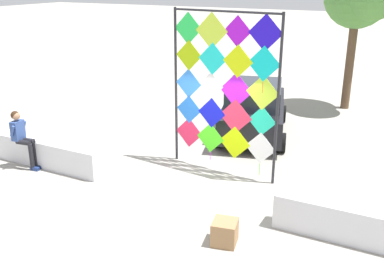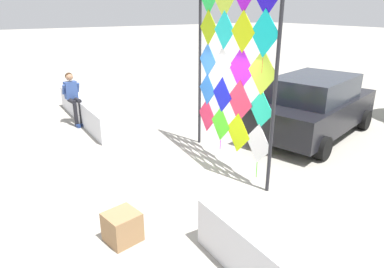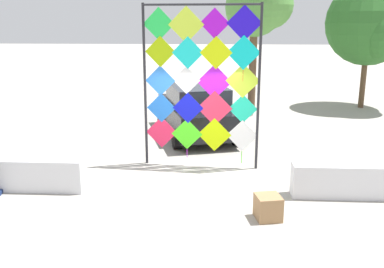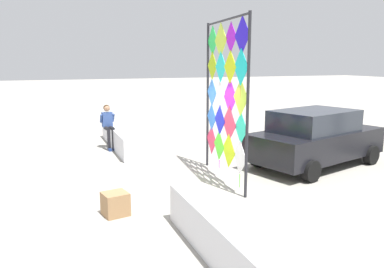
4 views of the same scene
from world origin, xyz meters
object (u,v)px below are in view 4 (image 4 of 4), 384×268
object	(u,v)px
parked_car	(316,138)
cardboard_box_large	(115,204)
kite_display_rack	(225,92)
seated_vendor	(108,123)

from	to	relation	value
parked_car	cardboard_box_large	bearing A→B (deg)	-74.81
kite_display_rack	seated_vendor	world-z (taller)	kite_display_rack
seated_vendor	parked_car	bearing A→B (deg)	50.14
kite_display_rack	cardboard_box_large	size ratio (longest dim) A/B	8.55
kite_display_rack	parked_car	bearing A→B (deg)	95.23
seated_vendor	parked_car	size ratio (longest dim) A/B	0.34
kite_display_rack	cardboard_box_large	distance (m)	4.02
parked_car	cardboard_box_large	world-z (taller)	parked_car
parked_car	seated_vendor	bearing A→B (deg)	-129.86
cardboard_box_large	kite_display_rack	bearing A→B (deg)	114.36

